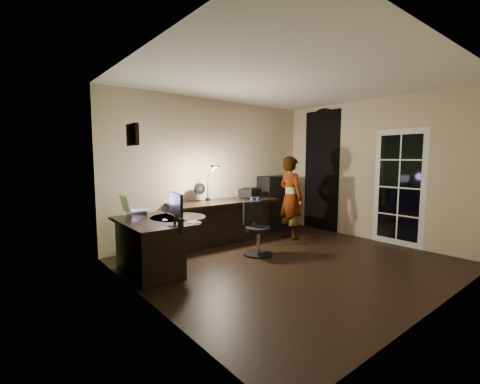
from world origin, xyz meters
TOP-DOWN VIEW (x-y plane):
  - floor at (0.00, 0.00)m, footprint 4.50×4.00m
  - ceiling at (0.00, 0.00)m, footprint 4.50×4.00m
  - wall_back at (0.00, 2.00)m, footprint 4.50×0.01m
  - wall_front at (0.00, -2.00)m, footprint 4.50×0.01m
  - wall_left at (-2.25, 0.00)m, footprint 0.01×4.00m
  - wall_right at (2.25, 0.00)m, footprint 0.01×4.00m
  - green_wall_overlay at (-2.24, 0.00)m, footprint 0.00×4.00m
  - arched_doorway at (2.24, 1.15)m, footprint 0.01×0.90m
  - french_door at (2.24, -0.55)m, footprint 0.02×0.92m
  - framed_picture at (-2.22, 0.45)m, footprint 0.04×0.30m
  - desk_left at (-1.83, 0.88)m, footprint 0.82×1.30m
  - desk_right at (-0.08, 1.59)m, footprint 2.13×0.83m
  - cabinet at (1.45, 1.76)m, footprint 0.79×0.40m
  - laptop_stand at (-1.90, 1.26)m, footprint 0.24×0.20m
  - laptop at (-1.90, 1.26)m, footprint 0.34×0.31m
  - monitor at (-1.74, 0.39)m, footprint 0.17×0.46m
  - mouse at (-1.72, 0.71)m, footprint 0.08×0.10m
  - phone at (-1.45, 0.61)m, footprint 0.09×0.13m
  - pen at (-1.25, 1.10)m, footprint 0.08×0.11m
  - speaker at (-1.87, -0.01)m, footprint 0.07×0.07m
  - notepad at (-1.45, 0.42)m, footprint 0.15×0.20m
  - desk_fan at (-0.53, 1.76)m, footprint 0.22×0.13m
  - headphones at (0.20, 1.05)m, footprint 0.20×0.15m
  - printer at (0.59, 1.65)m, footprint 0.47×0.42m
  - desk_lamp at (-0.43, 1.63)m, footprint 0.19×0.33m
  - office_chair at (-0.14, 0.59)m, footprint 0.59×0.59m
  - person at (1.09, 1.00)m, footprint 0.45×0.62m

SIDE VIEW (x-z plane):
  - floor at x=0.00m, z-range -0.01..0.00m
  - desk_left at x=-1.83m, z-range 0.00..0.74m
  - desk_right at x=-0.08m, z-range 0.00..0.79m
  - office_chair at x=-0.14m, z-range 0.00..0.86m
  - cabinet at x=1.45m, z-range 0.00..1.19m
  - phone at x=-1.45m, z-range 0.74..0.74m
  - pen at x=-1.25m, z-range 0.74..0.75m
  - notepad at x=-1.45m, z-range 0.74..0.75m
  - mouse at x=-1.72m, z-range 0.74..0.77m
  - laptop_stand at x=-1.90m, z-range 0.74..0.83m
  - person at x=1.09m, z-range 0.00..1.62m
  - speaker at x=-1.87m, z-range 0.74..0.90m
  - headphones at x=0.20m, z-range 0.81..0.89m
  - monitor at x=-1.74m, z-range 0.74..1.03m
  - printer at x=0.59m, z-range 0.81..0.98m
  - laptop at x=-1.90m, z-range 0.83..1.06m
  - desk_fan at x=-0.53m, z-range 0.81..1.13m
  - french_door at x=2.24m, z-range 0.00..2.10m
  - desk_lamp at x=-0.43m, z-range 0.81..1.50m
  - arched_doorway at x=2.24m, z-range 0.00..2.60m
  - wall_back at x=0.00m, z-range 0.00..2.70m
  - wall_front at x=0.00m, z-range 0.00..2.70m
  - wall_left at x=-2.25m, z-range 0.00..2.70m
  - wall_right at x=2.25m, z-range 0.00..2.70m
  - green_wall_overlay at x=-2.24m, z-range 0.00..2.70m
  - framed_picture at x=-2.22m, z-range 1.73..1.98m
  - ceiling at x=0.00m, z-range 2.70..2.71m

